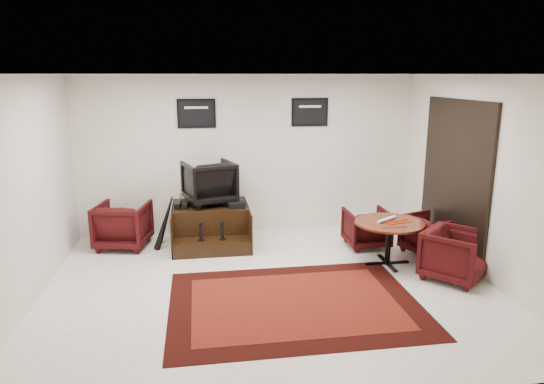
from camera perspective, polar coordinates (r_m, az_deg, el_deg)
The scene contains 16 objects.
ground at distance 6.71m, azimuth -0.28°, elevation -10.99°, with size 6.00×6.00×0.00m, color silver.
room_shell at distance 6.38m, azimuth 3.17°, elevation 4.48°, with size 6.02×5.02×2.81m.
area_rug at distance 6.24m, azimuth 2.65°, elevation -12.92°, with size 3.11×2.33×0.01m.
shine_podium at distance 8.33m, azimuth -7.22°, elevation -3.91°, with size 1.27×1.30×0.65m.
shine_chair at distance 8.27m, azimuth -7.40°, elevation 1.37°, with size 0.79×0.74×0.81m, color black.
shoes_pair at distance 8.16m, azimuth -10.57°, elevation -1.50°, with size 0.25×0.28×0.10m.
polish_kit at distance 8.04m, azimuth -4.16°, elevation -1.53°, with size 0.27×0.19×0.09m, color black.
umbrella_black at distance 8.09m, azimuth -12.65°, elevation -3.84°, with size 0.31×0.12×0.83m, color black, non-canonical shape.
umbrella_hooked at distance 8.36m, azimuth -12.41°, elevation -3.18°, with size 0.32×0.12×0.85m, color black, non-canonical shape.
armchair_side at distance 8.40m, azimuth -17.13°, elevation -3.48°, with size 0.80×0.75×0.83m, color black.
meeting_table at distance 7.45m, azimuth 13.62°, elevation -4.06°, with size 1.02×1.02×0.67m.
table_chair_back at distance 8.22m, azimuth 11.06°, elevation -3.95°, with size 0.68×0.63×0.70m, color black.
table_chair_window at distance 8.15m, azimuth 17.97°, elevation -4.55°, with size 0.68×0.63×0.70m, color black.
table_chair_corner at distance 7.24m, azimuth 20.74°, elevation -6.67°, with size 0.77×0.72×0.79m, color black.
paper_roll at distance 7.45m, azimuth 13.34°, elevation -3.15°, with size 0.05×0.05×0.42m, color white.
table_clutter at distance 7.37m, azimuth 14.60°, elevation -3.58°, with size 0.56×0.39×0.01m.
Camera 1 is at (-0.90, -6.04, 2.79)m, focal length 32.00 mm.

